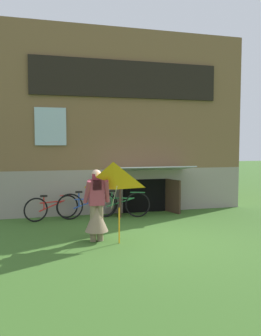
# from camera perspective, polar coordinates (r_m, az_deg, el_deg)

# --- Properties ---
(ground_plane) EXTENTS (60.00, 60.00, 0.00)m
(ground_plane) POSITION_cam_1_polar(r_m,az_deg,el_deg) (7.85, 4.79, -11.99)
(ground_plane) COLOR #386023
(log_house) EXTENTS (7.92, 5.92, 5.72)m
(log_house) POSITION_cam_1_polar(r_m,az_deg,el_deg) (12.78, -3.22, 7.22)
(log_house) COLOR gray
(log_house) RESTS_ON ground_plane
(person) EXTENTS (0.61, 0.52, 1.61)m
(person) POSITION_cam_1_polar(r_m,az_deg,el_deg) (7.55, -5.81, -7.35)
(person) COLOR #7F6B51
(person) RESTS_ON ground_plane
(kite) EXTENTS (1.14, 1.08, 1.70)m
(kite) POSITION_cam_1_polar(r_m,az_deg,el_deg) (6.95, -2.94, -2.70)
(kite) COLOR orange
(kite) RESTS_ON ground_plane
(bicycle_green) EXTENTS (1.70, 0.55, 0.80)m
(bicycle_green) POSITION_cam_1_polar(r_m,az_deg,el_deg) (9.99, -1.74, -6.18)
(bicycle_green) COLOR black
(bicycle_green) RESTS_ON ground_plane
(bicycle_blue) EXTENTS (1.80, 0.14, 0.82)m
(bicycle_blue) POSITION_cam_1_polar(r_m,az_deg,el_deg) (9.86, -7.32, -6.30)
(bicycle_blue) COLOR black
(bicycle_blue) RESTS_ON ground_plane
(bicycle_red) EXTENTS (1.55, 0.53, 0.73)m
(bicycle_red) POSITION_cam_1_polar(r_m,az_deg,el_deg) (9.87, -13.29, -6.59)
(bicycle_red) COLOR black
(bicycle_red) RESTS_ON ground_plane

